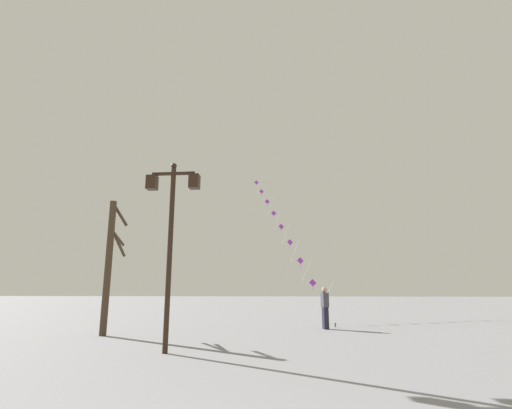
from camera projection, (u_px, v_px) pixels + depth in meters
The scene contains 5 objects.
ground_plane at pixel (274, 320), 21.20m from camera, with size 160.00×160.00×0.00m, color gray.
twin_lantern_lamp_post at pixel (171, 218), 10.63m from camera, with size 1.50×0.28×5.12m.
kite_train at pixel (282, 227), 25.44m from camera, with size 4.95×14.17×10.88m.
kite_flyer at pixel (325, 307), 16.21m from camera, with size 0.33×0.63×1.71m.
bare_tree at pixel (110, 262), 14.28m from camera, with size 0.53×1.34×4.90m.
Camera 1 is at (0.98, -2.07, 1.59)m, focal length 27.06 mm.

